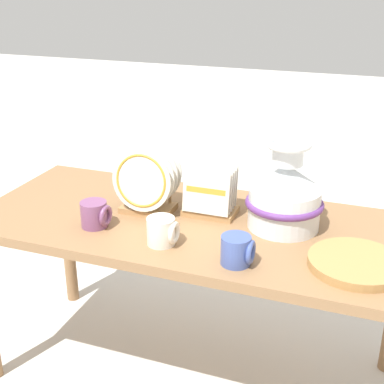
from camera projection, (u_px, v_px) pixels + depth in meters
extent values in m
plane|color=beige|center=(192.00, 371.00, 2.15)|extent=(14.00, 14.00, 0.00)
cube|color=olive|center=(192.00, 225.00, 1.90)|extent=(1.55, 0.67, 0.03)
cylinder|color=olive|center=(68.00, 241.00, 2.50)|extent=(0.06, 0.06, 0.64)
cylinder|color=silver|center=(284.00, 208.00, 1.82)|extent=(0.24, 0.24, 0.14)
cone|color=silver|center=(286.00, 176.00, 1.78)|extent=(0.24, 0.24, 0.09)
cylinder|color=silver|center=(288.00, 154.00, 1.75)|extent=(0.10, 0.10, 0.07)
torus|color=silver|center=(289.00, 144.00, 1.73)|extent=(0.15, 0.15, 0.02)
torus|color=#60337A|center=(284.00, 203.00, 1.81)|extent=(0.27, 0.27, 0.02)
cube|color=tan|center=(148.00, 208.00, 1.96)|extent=(0.19, 0.12, 0.02)
cylinder|color=tan|center=(138.00, 190.00, 2.01)|extent=(0.01, 0.01, 0.06)
cylinder|color=tan|center=(170.00, 195.00, 1.97)|extent=(0.01, 0.01, 0.06)
cylinder|color=silver|center=(141.00, 181.00, 1.87)|extent=(0.22, 0.04, 0.22)
torus|color=gold|center=(141.00, 181.00, 1.87)|extent=(0.19, 0.04, 0.19)
cylinder|color=silver|center=(145.00, 178.00, 1.90)|extent=(0.22, 0.04, 0.22)
cylinder|color=silver|center=(149.00, 174.00, 1.93)|extent=(0.22, 0.04, 0.22)
cylinder|color=silver|center=(153.00, 171.00, 1.96)|extent=(0.22, 0.04, 0.22)
cube|color=tan|center=(210.00, 211.00, 1.94)|extent=(0.19, 0.12, 0.02)
cylinder|color=tan|center=(198.00, 193.00, 1.99)|extent=(0.01, 0.01, 0.06)
cylinder|color=tan|center=(232.00, 198.00, 1.95)|extent=(0.01, 0.01, 0.06)
cube|color=silver|center=(206.00, 191.00, 1.86)|extent=(0.17, 0.03, 0.17)
cube|color=silver|center=(208.00, 188.00, 1.88)|extent=(0.17, 0.03, 0.17)
cube|color=silver|center=(211.00, 185.00, 1.90)|extent=(0.17, 0.03, 0.17)
cube|color=silver|center=(213.00, 183.00, 1.92)|extent=(0.17, 0.03, 0.17)
cube|color=silver|center=(215.00, 180.00, 1.95)|extent=(0.17, 0.03, 0.17)
cube|color=gold|center=(206.00, 191.00, 1.86)|extent=(0.14, 0.01, 0.02)
cylinder|color=#AD7F47|center=(356.00, 266.00, 1.59)|extent=(0.29, 0.29, 0.01)
cylinder|color=#AD7F47|center=(356.00, 263.00, 1.59)|extent=(0.29, 0.29, 0.01)
cylinder|color=#AD7F47|center=(356.00, 260.00, 1.58)|extent=(0.29, 0.29, 0.01)
cylinder|color=silver|center=(161.00, 231.00, 1.71)|extent=(0.09, 0.09, 0.09)
torus|color=silver|center=(174.00, 233.00, 1.70)|extent=(0.02, 0.07, 0.07)
cylinder|color=#42569E|center=(236.00, 250.00, 1.60)|extent=(0.09, 0.09, 0.09)
torus|color=#42569E|center=(251.00, 252.00, 1.58)|extent=(0.02, 0.07, 0.07)
cylinder|color=#7A4770|center=(94.00, 214.00, 1.83)|extent=(0.09, 0.09, 0.09)
torus|color=#7A4770|center=(106.00, 216.00, 1.82)|extent=(0.02, 0.07, 0.07)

